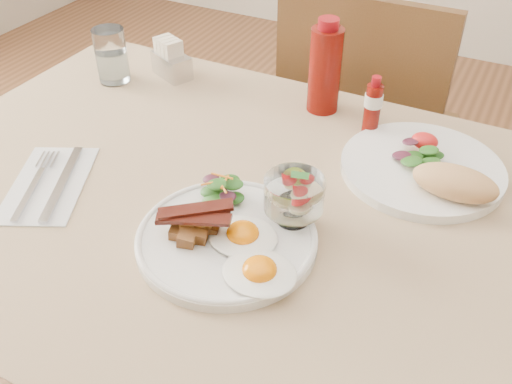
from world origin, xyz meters
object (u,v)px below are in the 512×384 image
object	(u,v)px
fruit_cup	(294,194)
ketchup_bottle	(325,69)
table	(253,241)
second_plate	(430,170)
chair_far	(363,131)
sugar_caddy	(171,61)
hot_sauce_bottle	(373,107)
water_glass	(112,59)
main_plate	(227,239)

from	to	relation	value
fruit_cup	ketchup_bottle	size ratio (longest dim) A/B	0.48
table	second_plate	distance (m)	0.34
chair_far	sugar_caddy	size ratio (longest dim) A/B	8.51
chair_far	fruit_cup	xyz separation A→B (m)	(0.09, -0.69, 0.30)
second_plate	hot_sauce_bottle	bearing A→B (deg)	145.28
table	water_glass	distance (m)	0.57
second_plate	hot_sauce_bottle	xyz separation A→B (m)	(-0.14, 0.10, 0.04)
second_plate	ketchup_bottle	size ratio (longest dim) A/B	1.48
main_plate	hot_sauce_bottle	size ratio (longest dim) A/B	2.26
fruit_cup	chair_far	bearing A→B (deg)	97.10
table	water_glass	xyz separation A→B (m)	(-0.49, 0.25, 0.14)
sugar_caddy	water_glass	world-z (taller)	water_glass
fruit_cup	second_plate	world-z (taller)	fruit_cup
chair_far	second_plate	distance (m)	0.58
table	main_plate	bearing A→B (deg)	-84.33
table	chair_far	distance (m)	0.68
ketchup_bottle	fruit_cup	bearing A→B (deg)	-75.07
chair_far	hot_sauce_bottle	world-z (taller)	chair_far
second_plate	chair_far	bearing A→B (deg)	118.08
main_plate	fruit_cup	distance (m)	0.12
table	water_glass	world-z (taller)	water_glass
hot_sauce_bottle	sugar_caddy	size ratio (longest dim) A/B	1.13
fruit_cup	second_plate	distance (m)	0.28
table	second_plate	bearing A→B (deg)	39.02
water_glass	hot_sauce_bottle	bearing A→B (deg)	4.23
table	main_plate	world-z (taller)	main_plate
hot_sauce_bottle	sugar_caddy	bearing A→B (deg)	175.83
table	sugar_caddy	distance (m)	0.52
second_plate	table	bearing A→B (deg)	-140.98
ketchup_bottle	chair_far	bearing A→B (deg)	87.42
table	second_plate	xyz separation A→B (m)	(0.25, 0.20, 0.11)
chair_far	hot_sauce_bottle	xyz separation A→B (m)	(0.11, -0.37, 0.29)
table	chair_far	size ratio (longest dim) A/B	1.43
main_plate	ketchup_bottle	size ratio (longest dim) A/B	1.43
chair_far	hot_sauce_bottle	bearing A→B (deg)	-73.78
sugar_caddy	ketchup_bottle	bearing A→B (deg)	25.99
second_plate	sugar_caddy	bearing A→B (deg)	168.07
main_plate	fruit_cup	xyz separation A→B (m)	(0.08, 0.08, 0.06)
hot_sauce_bottle	water_glass	bearing A→B (deg)	-175.77
main_plate	second_plate	bearing A→B (deg)	52.47
ketchup_bottle	main_plate	bearing A→B (deg)	-86.88
main_plate	second_plate	size ratio (longest dim) A/B	0.97
fruit_cup	hot_sauce_bottle	distance (m)	0.33
table	main_plate	size ratio (longest dim) A/B	4.75
ketchup_bottle	second_plate	bearing A→B (deg)	-29.52
table	ketchup_bottle	distance (m)	0.39
main_plate	water_glass	xyz separation A→B (m)	(-0.50, 0.36, 0.05)
sugar_caddy	water_glass	size ratio (longest dim) A/B	0.90
ketchup_bottle	hot_sauce_bottle	distance (m)	0.13
water_glass	chair_far	bearing A→B (deg)	40.07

